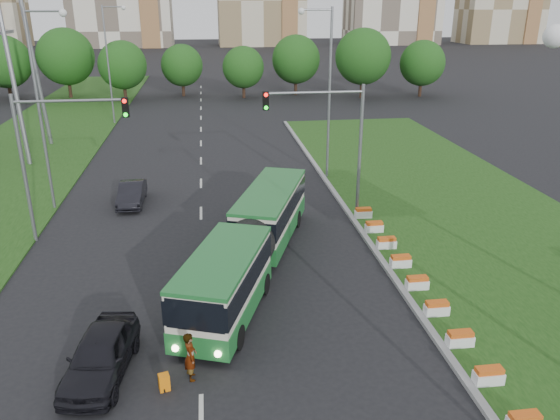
{
  "coord_description": "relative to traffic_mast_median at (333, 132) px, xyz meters",
  "views": [
    {
      "loc": [
        -2.37,
        -19.97,
        12.31
      ],
      "look_at": [
        1.03,
        5.15,
        2.6
      ],
      "focal_mm": 35.0,
      "sensor_mm": 36.0,
      "label": 1
    }
  ],
  "objects": [
    {
      "name": "ground",
      "position": [
        -4.78,
        -10.0,
        -5.35
      ],
      "size": [
        360.0,
        360.0,
        0.0
      ],
      "primitive_type": "plane",
      "color": "black",
      "rests_on": "ground"
    },
    {
      "name": "grass_median",
      "position": [
        8.22,
        -2.0,
        -5.27
      ],
      "size": [
        14.0,
        60.0,
        0.15
      ],
      "primitive_type": "cube",
      "color": "#1A4212",
      "rests_on": "ground"
    },
    {
      "name": "median_kerb",
      "position": [
        1.27,
        -2.0,
        -5.26
      ],
      "size": [
        0.3,
        60.0,
        0.18
      ],
      "primitive_type": "cube",
      "color": "gray",
      "rests_on": "ground"
    },
    {
      "name": "left_verge",
      "position": [
        -22.78,
        15.0,
        -5.3
      ],
      "size": [
        12.0,
        110.0,
        0.1
      ],
      "primitive_type": "cube",
      "color": "#1A4212",
      "rests_on": "ground"
    },
    {
      "name": "lane_markings",
      "position": [
        -7.78,
        10.0,
        -5.35
      ],
      "size": [
        0.2,
        100.0,
        0.01
      ],
      "primitive_type": null,
      "color": "silver",
      "rests_on": "ground"
    },
    {
      "name": "flower_planters",
      "position": [
        1.92,
        -9.2,
        -4.9
      ],
      "size": [
        1.1,
        18.1,
        0.6
      ],
      "primitive_type": null,
      "color": "white",
      "rests_on": "grass_median"
    },
    {
      "name": "traffic_mast_median",
      "position": [
        0.0,
        0.0,
        0.0
      ],
      "size": [
        5.76,
        0.32,
        8.0
      ],
      "color": "gray",
      "rests_on": "ground"
    },
    {
      "name": "traffic_mast_left",
      "position": [
        -15.16,
        -1.0,
        0.0
      ],
      "size": [
        5.76,
        0.32,
        8.0
      ],
      "color": "gray",
      "rests_on": "ground"
    },
    {
      "name": "street_lamps",
      "position": [
        -7.78,
        0.0,
        0.65
      ],
      "size": [
        36.0,
        60.0,
        12.0
      ],
      "primitive_type": null,
      "color": "gray",
      "rests_on": "ground"
    },
    {
      "name": "tree_line",
      "position": [
        5.22,
        45.0,
        -0.85
      ],
      "size": [
        120.0,
        8.0,
        9.0
      ],
      "primitive_type": null,
      "color": "#1B4B14",
      "rests_on": "ground"
    },
    {
      "name": "articulated_bus",
      "position": [
        -5.49,
        -6.06,
        -3.78
      ],
      "size": [
        2.42,
        15.54,
        2.56
      ],
      "rotation": [
        0.0,
        0.0,
        -0.35
      ],
      "color": "beige",
      "rests_on": "ground"
    },
    {
      "name": "car_left_near",
      "position": [
        -11.21,
        -13.35,
        -4.55
      ],
      "size": [
        2.54,
        4.94,
        1.61
      ],
      "primitive_type": "imported",
      "rotation": [
        0.0,
        0.0,
        -0.14
      ],
      "color": "black",
      "rests_on": "ground"
    },
    {
      "name": "car_left_far",
      "position": [
        -12.18,
        4.28,
        -4.64
      ],
      "size": [
        1.55,
        4.31,
        1.41
      ],
      "primitive_type": "imported",
      "rotation": [
        0.0,
        0.0,
        -0.01
      ],
      "color": "black",
      "rests_on": "ground"
    },
    {
      "name": "pedestrian",
      "position": [
        -8.1,
        -14.0,
        -4.44
      ],
      "size": [
        0.5,
        0.71,
        1.82
      ],
      "primitive_type": "imported",
      "rotation": [
        0.0,
        0.0,
        1.68
      ],
      "color": "gray",
      "rests_on": "ground"
    },
    {
      "name": "shopping_trolley",
      "position": [
        -9.0,
        -14.49,
        -5.05
      ],
      "size": [
        0.35,
        0.37,
        0.61
      ],
      "rotation": [
        0.0,
        0.0,
        0.26
      ],
      "color": "orange",
      "rests_on": "ground"
    }
  ]
}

